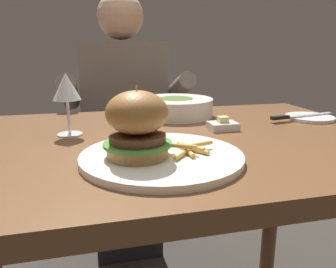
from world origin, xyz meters
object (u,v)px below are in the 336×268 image
Objects in this scene: diner_person at (125,138)px; main_plate at (162,157)px; burger_sandwich at (137,124)px; soup_bowl at (176,106)px; bread_plate at (310,118)px; table_knife at (297,116)px; butter_dish at (223,125)px; wine_glass at (66,89)px.

main_plate is at bearing -91.19° from diner_person.
burger_sandwich reaches higher than soup_bowl.
main_plate is 2.20× the size of bread_plate.
table_knife is 0.20× the size of diner_person.
main_plate is 1.37× the size of table_knife.
soup_bowl is 0.48m from diner_person.
butter_dish is at bearing -70.20° from soup_bowl.
diner_person is (-0.12, 0.41, -0.21)m from soup_bowl.
wine_glass is 0.65× the size of soup_bowl.
diner_person is at bearing 71.10° from wine_glass.
butter_dish is (0.40, -0.04, -0.10)m from wine_glass.
wine_glass is 0.41m from butter_dish.
butter_dish is at bearing 43.30° from main_plate.
main_plate is 2.05× the size of wine_glass.
butter_dish is at bearing 38.54° from burger_sandwich.
soup_bowl is (-0.07, 0.21, 0.02)m from butter_dish.
main_plate is at bearing -108.77° from soup_bowl.
wine_glass is at bearing -178.26° from bread_plate.
diner_person is at bearing 132.29° from bread_plate.
table_knife is at bearing -24.72° from soup_bowl.
soup_bowl is (0.14, 0.41, 0.02)m from main_plate.
butter_dish is 0.06× the size of diner_person.
table_knife is (-0.05, -0.01, 0.01)m from bread_plate.
diner_person is (-0.20, 0.62, -0.19)m from butter_dish.
butter_dish is 0.22m from soup_bowl.
burger_sandwich is 0.34m from butter_dish.
soup_bowl reaches higher than bread_plate.
main_plate is 0.59m from bread_plate.
burger_sandwich is 0.56× the size of soup_bowl.
butter_dish is at bearing -169.06° from bread_plate.
soup_bowl is at bearing 159.27° from bread_plate.
diner_person reaches higher than wine_glass.
wine_glass is 0.67m from table_knife.
bread_plate is (0.58, 0.27, -0.07)m from burger_sandwich.
soup_bowl reaches higher than main_plate.
wine_glass is (-0.13, 0.25, 0.04)m from burger_sandwich.
burger_sandwich is 0.11× the size of diner_person.
bread_plate is at bearing 9.45° from table_knife.
wine_glass is (-0.18, 0.24, 0.11)m from main_plate.
table_knife is 0.27m from butter_dish.
bread_plate is 0.78m from diner_person.
diner_person is (-0.51, 0.56, -0.18)m from bread_plate.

